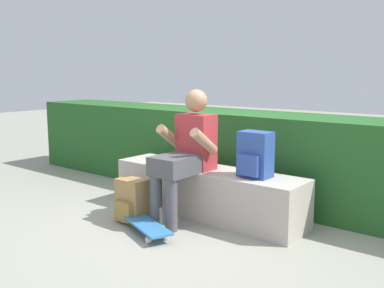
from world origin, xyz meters
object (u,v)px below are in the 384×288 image
backpack_on_ground (131,201)px  skateboard_near_person (143,223)px  bench_main (207,192)px  backpack_on_bench (255,155)px  person_skater (186,150)px

backpack_on_ground → skateboard_near_person: bearing=-23.8°
bench_main → backpack_on_ground: 0.72m
backpack_on_bench → backpack_on_ground: backpack_on_bench is taller
bench_main → backpack_on_bench: bearing=-1.0°
bench_main → person_skater: 0.49m
bench_main → backpack_on_ground: bench_main is taller
person_skater → backpack_on_ground: bearing=-135.2°
person_skater → backpack_on_ground: person_skater is taller
skateboard_near_person → backpack_on_ground: backpack_on_ground is taller
backpack_on_bench → skateboard_near_person: bearing=-135.6°
skateboard_near_person → backpack_on_bench: bearing=44.4°
person_skater → backpack_on_bench: (0.60, 0.21, -0.00)m
backpack_on_bench → bench_main: bearing=179.0°
bench_main → backpack_on_ground: bearing=-127.0°
bench_main → person_skater: bearing=-108.6°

